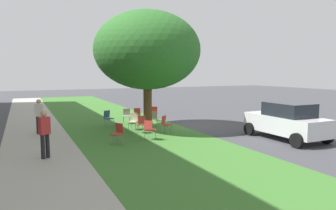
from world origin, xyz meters
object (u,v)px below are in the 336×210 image
(chair_8, at_px, (154,113))
(pedestrian_0, at_px, (45,132))
(street_tree, at_px, (147,51))
(chair_2, at_px, (134,120))
(chair_7, at_px, (127,115))
(chair_5, at_px, (154,117))
(chair_9, at_px, (108,117))
(chair_1, at_px, (118,132))
(pedestrian_1, at_px, (39,115))
(chair_6, at_px, (136,114))
(chair_10, at_px, (166,123))
(parked_car, at_px, (287,121))
(chair_3, at_px, (149,128))
(chair_0, at_px, (145,115))
(chair_4, at_px, (141,123))

(chair_8, distance_m, pedestrian_0, 8.94)
(street_tree, height_order, pedestrian_0, street_tree)
(chair_2, height_order, chair_7, same)
(chair_5, bearing_deg, chair_9, 60.76)
(chair_2, bearing_deg, chair_9, 31.70)
(chair_1, bearing_deg, pedestrian_1, 36.22)
(chair_6, xyz_separation_m, chair_8, (0.16, -1.19, 0.00))
(chair_1, bearing_deg, chair_5, -43.45)
(chair_10, relative_size, parked_car, 0.24)
(chair_5, relative_size, chair_7, 1.00)
(chair_2, bearing_deg, street_tree, -104.72)
(chair_2, distance_m, parked_car, 7.44)
(street_tree, distance_m, chair_3, 4.42)
(chair_1, bearing_deg, chair_7, -22.04)
(chair_0, bearing_deg, chair_2, 137.72)
(chair_8, bearing_deg, pedestrian_1, 100.65)
(chair_1, bearing_deg, parked_car, -108.12)
(chair_9, xyz_separation_m, pedestrian_1, (-0.58, 3.53, 0.41))
(chair_0, bearing_deg, chair_6, 19.32)
(chair_4, bearing_deg, chair_7, -4.82)
(chair_7, height_order, chair_10, same)
(chair_3, bearing_deg, chair_8, -25.16)
(street_tree, distance_m, parked_car, 7.53)
(chair_4, xyz_separation_m, chair_6, (3.12, -0.89, 0.00))
(street_tree, xyz_separation_m, chair_1, (-2.65, 2.41, -3.57))
(chair_2, height_order, pedestrian_0, pedestrian_0)
(chair_4, xyz_separation_m, chair_7, (3.05, -0.26, 0.00))
(chair_6, bearing_deg, street_tree, 175.55)
(chair_9, distance_m, pedestrian_0, 6.44)
(chair_1, relative_size, chair_6, 1.00)
(chair_0, height_order, chair_7, same)
(chair_3, xyz_separation_m, chair_5, (2.92, -1.46, 0.00))
(chair_0, distance_m, chair_5, 0.99)
(chair_5, height_order, parked_car, parked_car)
(chair_1, xyz_separation_m, chair_4, (1.76, -1.69, 0.00))
(chair_1, distance_m, chair_8, 6.29)
(chair_0, distance_m, chair_7, 1.14)
(chair_2, distance_m, chair_6, 2.23)
(chair_6, relative_size, chair_10, 1.00)
(chair_9, distance_m, pedestrian_1, 3.60)
(street_tree, relative_size, chair_4, 6.95)
(street_tree, xyz_separation_m, chair_9, (1.73, 1.67, -3.57))
(chair_8, bearing_deg, chair_2, 136.60)
(street_tree, relative_size, chair_2, 6.95)
(chair_6, xyz_separation_m, chair_10, (-3.73, -0.16, 0.00))
(chair_6, xyz_separation_m, pedestrian_1, (-1.08, 5.37, 0.41))
(chair_7, relative_size, chair_9, 1.00)
(chair_6, bearing_deg, parked_car, -148.10)
(chair_5, distance_m, chair_7, 1.97)
(street_tree, relative_size, parked_car, 1.65)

